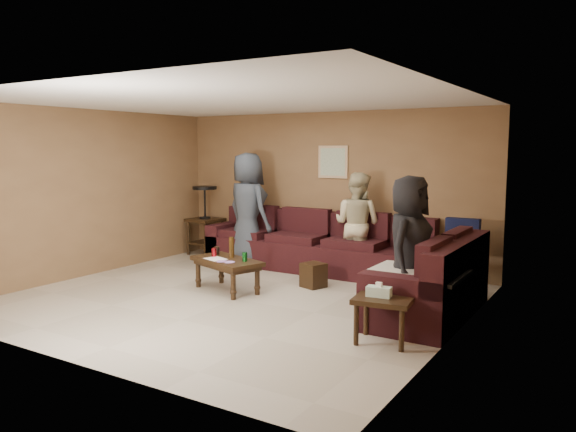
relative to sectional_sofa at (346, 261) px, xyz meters
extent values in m
plane|color=#B5AC99|center=(-0.81, -1.52, -0.33)|extent=(5.50, 5.50, 0.00)
cube|color=silver|center=(-0.81, -1.52, 2.12)|extent=(5.50, 5.00, 0.10)
cube|color=brown|center=(-0.81, 0.98, 0.92)|extent=(5.50, 0.10, 2.50)
cube|color=brown|center=(-0.81, -4.02, 0.92)|extent=(5.50, 0.10, 2.50)
cube|color=brown|center=(-3.56, -1.52, 0.92)|extent=(0.10, 5.00, 2.50)
cube|color=brown|center=(1.94, -1.52, 0.92)|extent=(0.10, 5.00, 2.50)
cube|color=#331114|center=(-0.81, 0.53, -0.10)|extent=(3.70, 0.90, 0.45)
cube|color=#331114|center=(-0.81, 0.86, 0.35)|extent=(3.70, 0.24, 0.45)
cube|color=#331114|center=(-2.54, 0.53, -0.01)|extent=(0.24, 0.90, 0.63)
cube|color=#331114|center=(1.49, -0.92, -0.10)|extent=(0.90, 2.00, 0.45)
cube|color=#331114|center=(1.82, -0.92, 0.35)|extent=(0.24, 2.00, 0.45)
cube|color=#331114|center=(1.49, -1.80, -0.01)|extent=(0.90, 0.24, 0.63)
cube|color=black|center=(1.49, 0.53, 0.42)|extent=(0.45, 0.14, 0.45)
cube|color=beige|center=(1.49, -1.37, 0.25)|extent=(1.00, 0.85, 0.04)
cube|color=black|center=(-1.18, -1.24, 0.08)|extent=(1.16, 0.83, 0.06)
cube|color=black|center=(-1.18, -1.24, 0.03)|extent=(1.06, 0.73, 0.05)
cylinder|color=black|center=(-1.65, -1.29, -0.14)|extent=(0.07, 0.07, 0.38)
cylinder|color=black|center=(-0.83, -1.56, -0.14)|extent=(0.07, 0.07, 0.38)
cylinder|color=black|center=(-1.53, -0.92, -0.14)|extent=(0.07, 0.07, 0.38)
cylinder|color=black|center=(-0.71, -1.20, -0.14)|extent=(0.07, 0.07, 0.38)
cylinder|color=#AC131F|center=(-1.42, -1.21, 0.17)|extent=(0.07, 0.07, 0.12)
cylinder|color=#147424|center=(-0.88, -1.24, 0.17)|extent=(0.07, 0.07, 0.12)
cylinder|color=#33210B|center=(-1.19, -1.12, 0.25)|extent=(0.07, 0.07, 0.28)
cylinder|color=black|center=(-1.50, -1.05, 0.17)|extent=(0.08, 0.08, 0.11)
cube|color=white|center=(-1.31, -1.32, 0.11)|extent=(0.34, 0.30, 0.00)
cylinder|color=#F255AD|center=(-1.14, -1.41, 0.12)|extent=(0.14, 0.14, 0.01)
cylinder|color=#F255AD|center=(-1.01, -1.40, 0.12)|extent=(0.14, 0.14, 0.01)
cube|color=black|center=(-3.14, 0.66, 0.30)|extent=(0.59, 0.59, 0.05)
cube|color=black|center=(-3.14, 0.66, -0.11)|extent=(0.52, 0.52, 0.03)
cylinder|color=black|center=(-3.38, 0.47, -0.01)|extent=(0.05, 0.05, 0.63)
cylinder|color=black|center=(-2.95, 0.43, -0.01)|extent=(0.05, 0.05, 0.63)
cylinder|color=black|center=(-3.34, 0.90, -0.01)|extent=(0.05, 0.05, 0.63)
cylinder|color=black|center=(-2.91, 0.86, -0.01)|extent=(0.05, 0.05, 0.63)
cylinder|color=black|center=(-3.14, 0.66, 0.35)|extent=(0.20, 0.20, 0.03)
cylinder|color=black|center=(-3.14, 0.66, 0.63)|extent=(0.03, 0.03, 0.52)
cylinder|color=black|center=(-3.14, 0.66, 0.89)|extent=(0.43, 0.43, 0.05)
cube|color=black|center=(1.39, -2.06, 0.11)|extent=(0.61, 0.53, 0.05)
cylinder|color=black|center=(1.20, -2.26, -0.11)|extent=(0.05, 0.05, 0.44)
cylinder|color=black|center=(1.64, -2.20, -0.11)|extent=(0.05, 0.05, 0.44)
cylinder|color=black|center=(1.15, -1.92, -0.11)|extent=(0.05, 0.05, 0.44)
cylinder|color=black|center=(1.59, -1.86, -0.11)|extent=(0.05, 0.05, 0.44)
cube|color=white|center=(1.34, -2.06, 0.19)|extent=(0.25, 0.15, 0.10)
cube|color=white|center=(1.34, -2.06, 0.26)|extent=(0.06, 0.04, 0.05)
cube|color=black|center=(-0.28, -0.45, -0.16)|extent=(0.36, 0.36, 0.34)
cube|color=tan|center=(-0.71, 0.96, 1.37)|extent=(0.52, 0.03, 0.52)
cube|color=beige|center=(-0.71, 0.95, 1.37)|extent=(0.44, 0.01, 0.44)
imported|color=#323A45|center=(-1.94, 0.31, 0.60)|extent=(1.04, 0.84, 1.85)
imported|color=beige|center=(-0.09, 0.55, 0.46)|extent=(0.81, 0.65, 1.56)
imported|color=black|center=(1.32, -1.16, 0.48)|extent=(0.52, 0.79, 1.62)
camera|label=1|loc=(3.41, -7.12, 1.59)|focal=35.00mm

